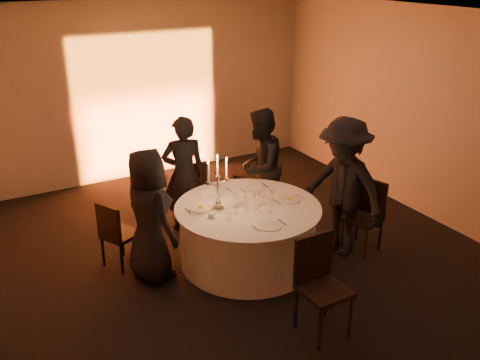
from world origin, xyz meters
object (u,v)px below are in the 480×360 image
guest_back_left (184,174)px  candelabra (218,191)px  guest_left (149,216)px  guest_right (343,187)px  chair_front (319,279)px  chair_left (116,232)px  chair_back_left (192,187)px  guest_back_right (260,167)px  coffee_cup (211,215)px  chair_back_right (257,170)px  banquet_table (248,235)px  chair_right (366,212)px

guest_back_left → candelabra: size_ratio=2.31×
guest_left → guest_right: size_ratio=0.89×
candelabra → chair_front: bearing=-78.3°
chair_left → chair_back_left: chair_back_left is taller
guest_back_right → coffee_cup: (-1.26, -0.99, -0.04)m
chair_back_right → guest_right: (0.20, -1.76, 0.34)m
banquet_table → chair_back_right: bearing=55.4°
chair_back_left → coffee_cup: chair_back_left is taller
chair_right → guest_back_left: bearing=-150.0°
chair_right → guest_right: bearing=-122.7°
coffee_cup → guest_back_left: bearing=80.6°
chair_back_right → chair_front: size_ratio=0.97×
chair_back_right → chair_back_left: bearing=-32.7°
chair_front → guest_back_left: size_ratio=0.63×
chair_back_right → guest_left: 2.45m
chair_back_left → guest_left: (-1.05, -1.16, 0.30)m
chair_back_left → chair_right: (1.64, -1.87, 0.01)m
chair_right → chair_back_left: bearing=-156.2°
chair_right → guest_right: size_ratio=0.52×
chair_back_left → chair_back_right: (1.09, -0.01, 0.06)m
coffee_cup → candelabra: 0.32m
guest_right → chair_back_left: bearing=-160.0°
chair_right → guest_back_left: size_ratio=0.57×
guest_back_right → guest_right: (0.44, -1.28, 0.07)m
guest_left → guest_right: 2.43m
chair_left → chair_back_left: size_ratio=0.96×
chair_left → chair_right: bearing=-136.6°
guest_left → chair_back_left: bearing=-55.1°
banquet_table → guest_left: guest_left is taller
banquet_table → guest_back_right: 1.28m
chair_left → chair_front: size_ratio=0.84×
chair_front → coffee_cup: bearing=108.6°
chair_front → candelabra: candelabra is taller
chair_back_right → candelabra: candelabra is taller
banquet_table → guest_back_right: size_ratio=1.07×
chair_right → guest_back_right: bearing=-167.7°
chair_left → candelabra: bearing=-143.1°
banquet_table → guest_back_left: (-0.31, 1.24, 0.44)m
candelabra → guest_right: bearing=-16.3°
chair_back_left → chair_front: chair_front is taller
banquet_table → chair_back_left: (-0.11, 1.43, 0.13)m
chair_back_left → guest_back_left: bearing=47.9°
chair_right → coffee_cup: chair_right is taller
chair_back_right → guest_left: size_ratio=0.62×
guest_right → coffee_cup: bearing=-115.8°
banquet_table → chair_right: size_ratio=1.91×
guest_back_right → chair_front: bearing=34.6°
guest_back_right → coffee_cup: size_ratio=15.24×
guest_right → guest_back_right: bearing=-177.1°
chair_left → coffee_cup: bearing=-153.7°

